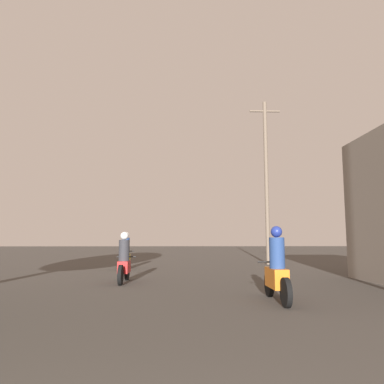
{
  "coord_description": "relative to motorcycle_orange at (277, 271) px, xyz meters",
  "views": [
    {
      "loc": [
        0.04,
        -0.66,
        1.33
      ],
      "look_at": [
        0.61,
        17.33,
        3.54
      ],
      "focal_mm": 35.0,
      "sensor_mm": 36.0,
      "label": 1
    }
  ],
  "objects": [
    {
      "name": "motorcycle_red",
      "position": [
        -3.72,
        3.49,
        -0.01
      ],
      "size": [
        0.6,
        1.87,
        1.51
      ],
      "rotation": [
        0.0,
        0.0,
        0.17
      ],
      "color": "black",
      "rests_on": "ground_plane"
    },
    {
      "name": "utility_pole_far",
      "position": [
        2.43,
        11.06,
        3.79
      ],
      "size": [
        1.6,
        0.2,
        8.5
      ],
      "color": "#6B5B4C",
      "rests_on": "ground_plane"
    },
    {
      "name": "motorcycle_yellow",
      "position": [
        -4.37,
        8.39,
        0.01
      ],
      "size": [
        0.6,
        1.99,
        1.58
      ],
      "rotation": [
        0.0,
        0.0,
        0.16
      ],
      "color": "black",
      "rests_on": "ground_plane"
    },
    {
      "name": "motorcycle_orange",
      "position": [
        0.0,
        0.0,
        0.0
      ],
      "size": [
        0.6,
        1.95,
        1.58
      ],
      "rotation": [
        0.0,
        0.0,
        -0.01
      ],
      "color": "black",
      "rests_on": "ground_plane"
    }
  ]
}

